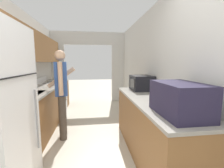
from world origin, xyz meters
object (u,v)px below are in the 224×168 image
at_px(range_oven, 53,98).
at_px(suitcase, 179,99).
at_px(person, 62,92).
at_px(microwave, 141,83).

height_order(range_oven, suitcase, suitcase).
relative_size(range_oven, suitcase, 1.62).
bearing_deg(person, microwave, -97.61).
height_order(person, suitcase, person).
relative_size(person, microwave, 3.42).
bearing_deg(person, suitcase, -142.68).
xyz_separation_m(range_oven, suitcase, (1.97, -2.90, 0.60)).
distance_m(person, microwave, 1.53).
bearing_deg(microwave, person, -179.80).
distance_m(person, suitcase, 2.04).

